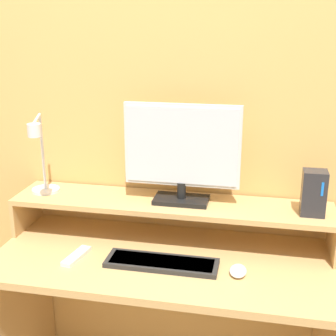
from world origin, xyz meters
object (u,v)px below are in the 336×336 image
monitor (182,152)px  keyboard (162,263)px  router_dock (314,193)px  desk_lamp (41,161)px  remote_control (76,256)px  mouse (238,271)px

monitor → keyboard: (-0.03, -0.23, -0.37)m
router_dock → keyboard: router_dock is taller
keyboard → desk_lamp: bearing=162.9°
router_dock → remote_control: size_ratio=1.09×
desk_lamp → keyboard: bearing=-17.1°
router_dock → mouse: 0.42m
router_dock → desk_lamp: bearing=-178.2°
router_dock → monitor: bearing=176.8°
desk_lamp → mouse: desk_lamp is taller
desk_lamp → remote_control: size_ratio=2.14×
router_dock → mouse: size_ratio=1.85×
monitor → mouse: size_ratio=4.90×
desk_lamp → monitor: bearing=6.3°
desk_lamp → keyboard: 0.65m
desk_lamp → router_dock: desk_lamp is taller
remote_control → router_dock: bearing=13.7°
monitor → desk_lamp: bearing=-173.7°
monitor → remote_control: bearing=-146.6°
keyboard → remote_control: 0.34m
monitor → mouse: bearing=-43.4°
router_dock → mouse: bearing=-141.0°
remote_control → desk_lamp: bearing=139.1°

